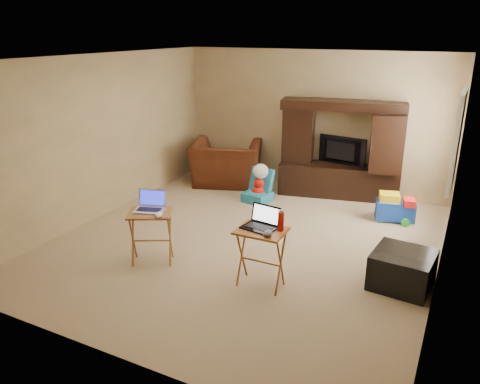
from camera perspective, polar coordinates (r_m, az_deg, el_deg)
The scene contains 22 objects.
floor at distance 6.65m, azimuth 0.78°, elevation -6.00°, with size 5.50×5.50×0.00m, color tan.
ceiling at distance 6.02m, azimuth 0.89°, elevation 16.03°, with size 5.50×5.50×0.00m, color silver.
wall_back at distance 8.72m, azimuth 8.85°, elevation 8.57°, with size 5.00×5.00×0.00m, color tan.
wall_front at distance 4.06m, azimuth -16.45°, elevation -4.68°, with size 5.00×5.00×0.00m, color tan.
wall_left at distance 7.62m, azimuth -16.45°, elevation 6.46°, with size 5.50×5.50×0.00m, color tan.
wall_right at distance 5.64m, azimuth 24.32°, elevation 1.13°, with size 5.50×5.50×0.00m, color tan.
window_pane at distance 7.11m, azimuth 25.11°, elevation 5.77°, with size 1.20×1.20×0.00m, color white.
window_frame at distance 7.11m, azimuth 24.95°, elevation 5.79°, with size 0.06×1.14×1.34m, color white.
entertainment_center at distance 8.36m, azimuth 12.11°, elevation 5.09°, with size 2.07×0.52×1.70m, color black.
television at distance 8.38m, azimuth 12.11°, elevation 4.88°, with size 0.86×0.11×0.50m, color black.
recliner at distance 8.94m, azimuth -1.63°, elevation 3.57°, with size 1.28×1.12×0.83m, color #4B1F10.
child_rocker at distance 8.05m, azimuth 2.14°, elevation 0.77°, with size 0.43×0.49×0.57m, color teal, non-canonical shape.
plush_toy at distance 8.15m, azimuth 2.31°, elevation 0.37°, with size 0.36×0.30×0.40m, color red, non-canonical shape.
push_toy at distance 7.65m, azimuth 18.42°, elevation -1.77°, with size 0.59×0.42×0.44m, color blue, non-canonical shape.
ottoman at distance 5.79m, azimuth 19.18°, elevation -8.91°, with size 0.66×0.66×0.42m, color black.
tray_table_left at distance 6.05m, azimuth -10.73°, elevation -5.46°, with size 0.53×0.42×0.69m, color #A36A27.
tray_table_right at distance 5.42m, azimuth 2.56°, elevation -8.05°, with size 0.55×0.44×0.71m, color #AC5829.
laptop_left at distance 5.91m, azimuth -11.07°, elevation -1.20°, with size 0.36×0.29×0.24m, color #AEAFB3.
laptop_right at distance 5.25m, azimuth 2.33°, elevation -3.26°, with size 0.37×0.30×0.24m, color black.
mouse_left at distance 5.75m, azimuth -9.87°, elevation -2.72°, with size 0.09×0.14×0.06m, color white.
mouse_right at distance 5.11m, azimuth 3.40°, elevation -5.07°, with size 0.09×0.14×0.06m, color #424147.
water_bottle at distance 5.22m, azimuth 5.00°, elevation -3.59°, with size 0.07×0.07×0.22m, color red.
Camera 1 is at (2.62, -5.41, 2.85)m, focal length 35.00 mm.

